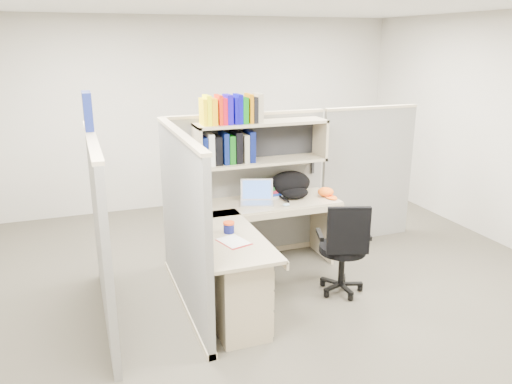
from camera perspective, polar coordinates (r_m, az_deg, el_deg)
name	(u,v)px	position (r m, az deg, el deg)	size (l,w,h in m)	color
ground	(276,289)	(5.03, 2.36, -11.07)	(6.00, 6.00, 0.00)	#3D392F
room_shell	(279,127)	(4.50, 2.60, 7.47)	(6.00, 6.00, 6.00)	#AAA79A
cubicle	(226,193)	(4.96, -3.44, -0.11)	(3.79, 1.84, 1.95)	slate
desk	(247,267)	(4.46, -1.06, -8.55)	(1.74, 1.75, 0.73)	tan
laptop	(257,193)	(5.16, 0.11, -0.06)	(0.34, 0.34, 0.24)	#BABABF
backpack	(292,185)	(5.41, 4.17, 0.84)	(0.46, 0.36, 0.27)	black
orange_cap	(326,192)	(5.49, 7.97, 0.02)	(0.18, 0.20, 0.10)	orange
snack_canister	(229,227)	(4.41, -3.12, -4.03)	(0.10, 0.10, 0.10)	#0E1251
tissue_box	(204,240)	(4.07, -5.94, -5.45)	(0.11, 0.11, 0.17)	#987156
mouse	(286,205)	(5.13, 3.49, -1.46)	(0.08, 0.05, 0.03)	#9BC1DC
paper_cup	(247,196)	(5.32, -1.09, -0.41)	(0.06, 0.06, 0.09)	white
book_stack	(272,190)	(5.45, 1.90, 0.20)	(0.18, 0.25, 0.12)	slate
loose_paper	(233,241)	(4.24, -2.59, -5.62)	(0.19, 0.26, 0.00)	silver
task_chair	(343,262)	(4.87, 9.89, -7.91)	(0.54, 0.50, 0.94)	black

